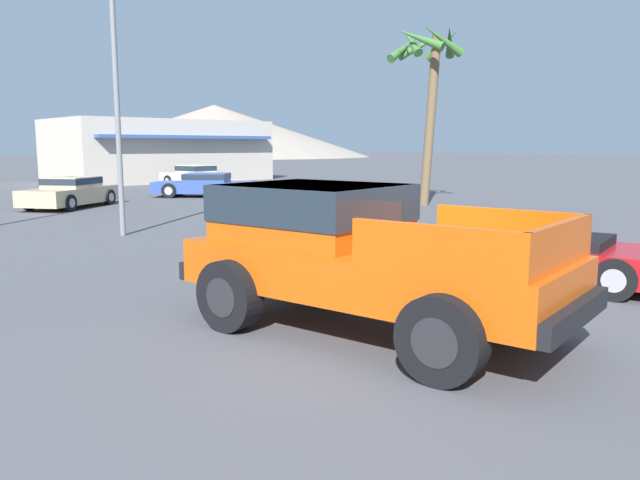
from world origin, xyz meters
The scene contains 9 objects.
ground_plane centered at (0.00, 0.00, 0.00)m, with size 320.00×320.00×0.00m, color #4C4C51.
orange_pickup_truck centered at (-0.11, 0.24, 1.06)m, with size 3.09×5.35×1.85m.
red_convertible_car centered at (4.43, -0.04, 0.43)m, with size 2.66×4.47×1.04m.
parked_car_tan centered at (3.21, 18.77, 0.59)m, with size 4.47×3.89×1.16m.
parked_car_blue centered at (9.72, 19.66, 0.57)m, with size 4.46×4.50×1.10m.
parked_car_white centered at (12.85, 25.80, 0.64)m, with size 2.31×4.52×1.27m.
street_lamp_post centered at (1.38, 10.26, 4.66)m, with size 0.90×0.24×7.77m.
palm_tree_short centered at (13.92, 10.18, 5.23)m, with size 2.83×2.84×6.90m.
storefront_building centered at (14.76, 33.56, 2.01)m, with size 13.43×8.40×4.01m.
Camera 1 is at (-5.70, -5.37, 2.36)m, focal length 35.00 mm.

